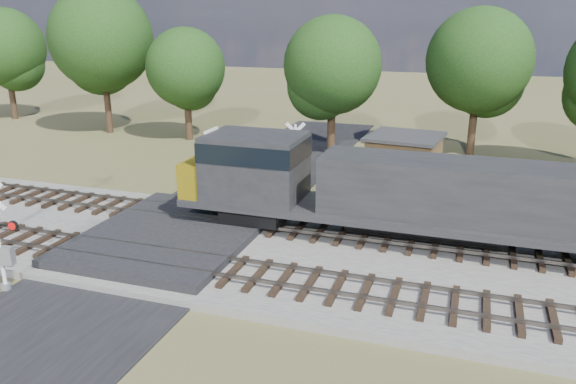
% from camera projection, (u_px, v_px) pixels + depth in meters
% --- Properties ---
extents(ground, '(160.00, 160.00, 0.00)m').
position_uv_depth(ground, '(167.00, 247.00, 24.13)').
color(ground, '#50522C').
rests_on(ground, ground).
extents(ballast_bed, '(140.00, 10.00, 0.30)m').
position_uv_depth(ballast_bed, '(403.00, 272.00, 21.50)').
color(ballast_bed, gray).
rests_on(ballast_bed, ground).
extents(road, '(7.00, 60.00, 0.08)m').
position_uv_depth(road, '(167.00, 247.00, 24.12)').
color(road, black).
rests_on(road, ground).
extents(crossing_panel, '(7.00, 9.00, 0.62)m').
position_uv_depth(crossing_panel, '(173.00, 236.00, 24.49)').
color(crossing_panel, '#262628').
rests_on(crossing_panel, ground).
extents(track_near, '(140.00, 2.60, 0.33)m').
position_uv_depth(track_near, '(212.00, 268.00, 21.25)').
color(track_near, black).
rests_on(track_near, ballast_bed).
extents(track_far, '(140.00, 2.60, 0.33)m').
position_uv_depth(track_far, '(260.00, 223.00, 25.77)').
color(track_far, black).
rests_on(track_far, ballast_bed).
extents(crossing_signal_near, '(1.66, 0.45, 4.16)m').
position_uv_depth(crossing_signal_near, '(2.00, 247.00, 19.80)').
color(crossing_signal_near, silver).
rests_on(crossing_signal_near, ground).
extents(crossing_signal_far, '(1.70, 0.47, 4.25)m').
position_uv_depth(crossing_signal_far, '(294.00, 168.00, 29.82)').
color(crossing_signal_far, silver).
rests_on(crossing_signal_far, ground).
extents(equipment_shed, '(4.60, 4.60, 2.81)m').
position_uv_depth(equipment_shed, '(404.00, 158.00, 33.31)').
color(equipment_shed, '#4C3520').
rests_on(equipment_shed, ground).
extents(treeline, '(81.75, 11.46, 11.79)m').
position_uv_depth(treeline, '(366.00, 59.00, 39.37)').
color(treeline, black).
rests_on(treeline, ground).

